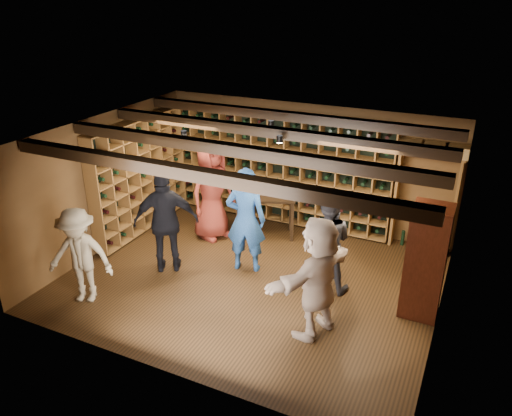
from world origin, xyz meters
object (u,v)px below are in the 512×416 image
at_px(display_cabinet, 425,264).
at_px(guest_woman_black, 166,221).
at_px(guest_beige, 318,278).
at_px(guest_red_floral, 212,190).
at_px(tasting_table, 265,200).
at_px(guest_khaki, 80,256).
at_px(man_grey_suit, 327,242).
at_px(man_blue_shirt, 246,220).

distance_m(display_cabinet, guest_woman_black, 4.18).
bearing_deg(guest_woman_black, display_cabinet, 156.18).
relative_size(guest_woman_black, guest_beige, 1.03).
bearing_deg(guest_red_floral, guest_beige, -106.20).
xyz_separation_m(guest_woman_black, guest_beige, (2.87, -0.56, -0.03)).
bearing_deg(tasting_table, guest_khaki, -142.12).
relative_size(display_cabinet, guest_red_floral, 0.89).
relative_size(guest_red_floral, guest_beige, 1.10).
relative_size(man_grey_suit, guest_khaki, 1.07).
xyz_separation_m(display_cabinet, tasting_table, (-3.18, 1.35, -0.09)).
bearing_deg(guest_khaki, tasting_table, 43.48).
distance_m(guest_beige, tasting_table, 3.10).
distance_m(guest_khaki, tasting_table, 3.62).
bearing_deg(man_blue_shirt, guest_red_floral, -50.56).
xyz_separation_m(man_grey_suit, guest_red_floral, (-2.58, 0.84, 0.15)).
height_order(display_cabinet, guest_beige, guest_beige).
xyz_separation_m(display_cabinet, guest_red_floral, (-4.09, 0.91, 0.13)).
height_order(man_grey_suit, tasting_table, man_grey_suit).
xyz_separation_m(display_cabinet, guest_woman_black, (-4.15, -0.54, 0.07)).
distance_m(display_cabinet, guest_beige, 1.68).
relative_size(guest_khaki, tasting_table, 1.23).
relative_size(man_grey_suit, tasting_table, 1.32).
xyz_separation_m(guest_woman_black, guest_khaki, (-0.68, -1.34, -0.14)).
bearing_deg(tasting_table, man_blue_shirt, -104.94).
height_order(guest_woman_black, guest_beige, guest_woman_black).
relative_size(display_cabinet, guest_khaki, 1.12).
distance_m(display_cabinet, man_grey_suit, 1.52).
xyz_separation_m(display_cabinet, man_grey_suit, (-1.51, 0.06, -0.02)).
relative_size(man_grey_suit, guest_woman_black, 0.91).
distance_m(display_cabinet, man_blue_shirt, 2.95).
bearing_deg(guest_beige, guest_khaki, -57.04).
xyz_separation_m(guest_woman_black, tasting_table, (0.97, 1.88, -0.17)).
relative_size(man_blue_shirt, man_grey_suit, 1.12).
xyz_separation_m(man_blue_shirt, tasting_table, (-0.23, 1.28, -0.18)).
bearing_deg(man_grey_suit, man_blue_shirt, -8.83).
bearing_deg(guest_khaki, guest_red_floral, 55.76).
bearing_deg(man_grey_suit, guest_red_floral, -26.78).
height_order(display_cabinet, guest_woman_black, guest_woman_black).
height_order(guest_red_floral, guest_beige, guest_red_floral).
bearing_deg(display_cabinet, tasting_table, 157.01).
bearing_deg(man_blue_shirt, display_cabinet, 164.48).
relative_size(man_blue_shirt, guest_woman_black, 1.01).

